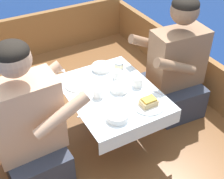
{
  "coord_description": "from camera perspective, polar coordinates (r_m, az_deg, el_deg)",
  "views": [
    {
      "loc": [
        -0.81,
        -1.36,
        1.94
      ],
      "look_at": [
        0.0,
        0.09,
        0.69
      ],
      "focal_mm": 50.0,
      "sensor_mm": 36.0,
      "label": 1
    }
  ],
  "objects": [
    {
      "name": "utensil_spoon_starboard",
      "position": [
        2.29,
        -8.5,
        2.99
      ],
      "size": [
        0.05,
        0.17,
        0.01
      ],
      "rotation": [
        0.0,
        0.0,
        1.71
      ],
      "color": "silver",
      "rests_on": "cockpit_table"
    },
    {
      "name": "boat_deck",
      "position": [
        2.4,
        1.09,
        -11.98
      ],
      "size": [
        1.91,
        3.17,
        0.25
      ],
      "primitive_type": "cube",
      "color": "brown",
      "rests_on": "ground_plane"
    },
    {
      "name": "coffee_cup_center",
      "position": [
        2.2,
        1.02,
        2.77
      ],
      "size": [
        0.09,
        0.06,
        0.06
      ],
      "color": "white",
      "rests_on": "cockpit_table"
    },
    {
      "name": "cockpit_table",
      "position": [
        2.12,
        0.0,
        -1.5
      ],
      "size": [
        0.58,
        0.74,
        0.42
      ],
      "color": "#B2B2B7",
      "rests_on": "boat_deck"
    },
    {
      "name": "tin_can",
      "position": [
        2.31,
        1.29,
        4.44
      ],
      "size": [
        0.07,
        0.07,
        0.05
      ],
      "color": "silver",
      "rests_on": "cockpit_table"
    },
    {
      "name": "utensil_knife_port",
      "position": [
        1.93,
        -4.11,
        -4.12
      ],
      "size": [
        0.17,
        0.02,
        0.0
      ],
      "rotation": [
        0.0,
        0.0,
        0.08
      ],
      "color": "silver",
      "rests_on": "cockpit_table"
    },
    {
      "name": "bowl_starboard_near",
      "position": [
        2.3,
        -1.98,
        4.15
      ],
      "size": [
        0.13,
        0.13,
        0.04
      ],
      "color": "white",
      "rests_on": "cockpit_table"
    },
    {
      "name": "coffee_cup_starboard",
      "position": [
        2.13,
        4.7,
        1.48
      ],
      "size": [
        0.1,
        0.07,
        0.07
      ],
      "color": "white",
      "rests_on": "cockpit_table"
    },
    {
      "name": "coffee_cup_port",
      "position": [
        2.03,
        -2.5,
        -0.53
      ],
      "size": [
        0.1,
        0.07,
        0.06
      ],
      "color": "white",
      "rests_on": "cockpit_table"
    },
    {
      "name": "bowl_port_near",
      "position": [
        1.87,
        0.99,
        -4.82
      ],
      "size": [
        0.14,
        0.14,
        0.04
      ],
      "color": "white",
      "rests_on": "cockpit_table"
    },
    {
      "name": "plate_sandwich",
      "position": [
        1.99,
        6.66,
        -2.87
      ],
      "size": [
        0.2,
        0.2,
        0.01
      ],
      "color": "white",
      "rests_on": "cockpit_table"
    },
    {
      "name": "sandwich",
      "position": [
        1.97,
        6.72,
        -2.26
      ],
      "size": [
        0.1,
        0.08,
        0.05
      ],
      "rotation": [
        0.0,
        0.0,
        -0.0
      ],
      "color": "tan",
      "rests_on": "plate_sandwich"
    },
    {
      "name": "utensil_spoon_port",
      "position": [
        2.04,
        1.47,
        -1.31
      ],
      "size": [
        0.04,
        0.17,
        0.01
      ],
      "rotation": [
        0.0,
        0.0,
        1.46
      ],
      "color": "silver",
      "rests_on": "cockpit_table"
    },
    {
      "name": "person_port",
      "position": [
        1.92,
        -14.85,
        -7.33
      ],
      "size": [
        0.53,
        0.45,
        0.98
      ],
      "rotation": [
        0.0,
        0.0,
        0.04
      ],
      "color": "#333847",
      "rests_on": "boat_deck"
    },
    {
      "name": "person_starboard",
      "position": [
        2.44,
        11.54,
        3.64
      ],
      "size": [
        0.55,
        0.47,
        0.95
      ],
      "rotation": [
        0.0,
        0.0,
        3.07
      ],
      "color": "#333847",
      "rests_on": "boat_deck"
    },
    {
      "name": "utensil_spoon_center",
      "position": [
        2.13,
        6.72,
        0.24
      ],
      "size": [
        0.08,
        0.16,
        0.01
      ],
      "rotation": [
        0.0,
        0.0,
        1.91
      ],
      "color": "silver",
      "rests_on": "cockpit_table"
    },
    {
      "name": "bow_coaming",
      "position": [
        3.36,
        -12.41,
        10.14
      ],
      "size": [
        1.79,
        0.06,
        0.44
      ],
      "primitive_type": "cube",
      "color": "#936033",
      "rests_on": "boat_deck"
    },
    {
      "name": "plate_bread",
      "position": [
        2.16,
        -6.18,
        1.0
      ],
      "size": [
        0.19,
        0.19,
        0.01
      ],
      "color": "white",
      "rests_on": "cockpit_table"
    },
    {
      "name": "bowl_center_far",
      "position": [
        2.09,
        1.3,
        0.35
      ],
      "size": [
        0.12,
        0.12,
        0.04
      ],
      "color": "white",
      "rests_on": "cockpit_table"
    },
    {
      "name": "gunwale_starboard",
      "position": [
        2.66,
        18.67,
        0.47
      ],
      "size": [
        0.06,
        3.17,
        0.38
      ],
      "primitive_type": "cube",
      "color": "#936033",
      "rests_on": "boat_deck"
    },
    {
      "name": "ground_plane",
      "position": [
        2.5,
        1.06,
        -13.84
      ],
      "size": [
        60.0,
        60.0,
        0.0
      ],
      "primitive_type": "plane",
      "color": "navy"
    }
  ]
}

